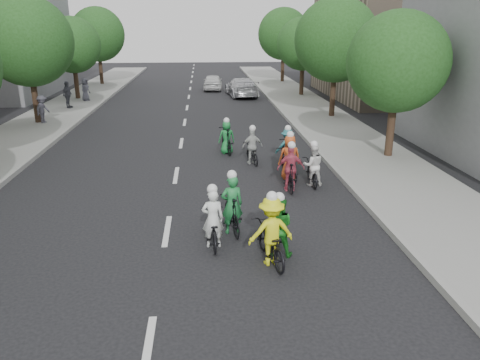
{
  "coord_description": "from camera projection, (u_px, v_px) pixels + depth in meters",
  "views": [
    {
      "loc": [
        1.06,
        -11.85,
        5.39
      ],
      "look_at": [
        2.11,
        1.25,
        1.0
      ],
      "focal_mm": 35.0,
      "sensor_mm": 36.0,
      "label": 1
    }
  ],
  "objects": [
    {
      "name": "cyclist_1",
      "position": [
        278.0,
        231.0,
        11.36
      ],
      "size": [
        0.81,
        1.73,
        1.63
      ],
      "rotation": [
        0.0,
        0.0,
        2.97
      ],
      "color": "black",
      "rests_on": "ground"
    },
    {
      "name": "cyclist_8",
      "position": [
        252.0,
        150.0,
        18.9
      ],
      "size": [
        0.89,
        1.61,
        1.59
      ],
      "rotation": [
        0.0,
        0.0,
        3.32
      ],
      "color": "black",
      "rests_on": "ground"
    },
    {
      "name": "cyclist_0",
      "position": [
        213.0,
        226.0,
        11.85
      ],
      "size": [
        0.63,
        1.65,
        1.68
      ],
      "rotation": [
        0.0,
        0.0,
        3.18
      ],
      "color": "black",
      "rests_on": "ground"
    },
    {
      "name": "follow_car_lead",
      "position": [
        241.0,
        87.0,
        36.53
      ],
      "size": [
        2.53,
        5.16,
        1.44
      ],
      "primitive_type": "imported",
      "rotation": [
        0.0,
        0.0,
        3.25
      ],
      "color": "silver",
      "rests_on": "ground"
    },
    {
      "name": "ground",
      "position": [
        167.0,
        231.0,
        12.83
      ],
      "size": [
        120.0,
        120.0,
        0.0
      ],
      "primitive_type": "plane",
      "color": "black",
      "rests_on": "ground"
    },
    {
      "name": "curb_left",
      "position": [
        51.0,
        144.0,
        21.8
      ],
      "size": [
        0.18,
        80.0,
        0.18
      ],
      "primitive_type": "cube",
      "color": "#999993",
      "rests_on": "ground"
    },
    {
      "name": "cyclist_5",
      "position": [
        232.0,
        210.0,
        12.6
      ],
      "size": [
        0.76,
        1.78,
        1.78
      ],
      "rotation": [
        0.0,
        0.0,
        3.3
      ],
      "color": "black",
      "rests_on": "ground"
    },
    {
      "name": "cyclist_7",
      "position": [
        287.0,
        149.0,
        18.75
      ],
      "size": [
        0.99,
        1.71,
        1.62
      ],
      "rotation": [
        0.0,
        0.0,
        3.22
      ],
      "color": "black",
      "rests_on": "ground"
    },
    {
      "name": "tree_l_4",
      "position": [
        72.0,
        45.0,
        33.65
      ],
      "size": [
        4.0,
        4.0,
        5.97
      ],
      "color": "black",
      "rests_on": "ground"
    },
    {
      "name": "curb_right",
      "position": [
        306.0,
        139.0,
        22.72
      ],
      "size": [
        0.18,
        80.0,
        0.18
      ],
      "primitive_type": "cube",
      "color": "#999993",
      "rests_on": "ground"
    },
    {
      "name": "tree_r_1",
      "position": [
        336.0,
        40.0,
        26.82
      ],
      "size": [
        4.8,
        4.8,
        6.93
      ],
      "color": "black",
      "rests_on": "ground"
    },
    {
      "name": "spectator_1",
      "position": [
        67.0,
        95.0,
        30.51
      ],
      "size": [
        0.62,
        1.08,
        1.74
      ],
      "primitive_type": "imported",
      "rotation": [
        0.0,
        0.0,
        1.37
      ],
      "color": "#51525E",
      "rests_on": "sidewalk_left"
    },
    {
      "name": "sidewalk_left",
      "position": [
        8.0,
        145.0,
        21.66
      ],
      "size": [
        4.0,
        80.0,
        0.15
      ],
      "primitive_type": "cube",
      "color": "gray",
      "rests_on": "ground"
    },
    {
      "name": "cyclist_9",
      "position": [
        227.0,
        139.0,
        20.39
      ],
      "size": [
        0.82,
        1.96,
        1.59
      ],
      "rotation": [
        0.0,
        0.0,
        3.29
      ],
      "color": "black",
      "rests_on": "ground"
    },
    {
      "name": "cyclist_6",
      "position": [
        312.0,
        169.0,
        16.37
      ],
      "size": [
        0.73,
        1.7,
        1.61
      ],
      "rotation": [
        0.0,
        0.0,
        3.1
      ],
      "color": "black",
      "rests_on": "ground"
    },
    {
      "name": "spectator_0",
      "position": [
        43.0,
        109.0,
        25.93
      ],
      "size": [
        0.86,
        1.12,
        1.54
      ],
      "primitive_type": "imported",
      "rotation": [
        0.0,
        0.0,
        1.25
      ],
      "color": "#4C4A57",
      "rests_on": "sidewalk_left"
    },
    {
      "name": "spectator_2",
      "position": [
        85.0,
        90.0,
        33.42
      ],
      "size": [
        0.77,
        0.91,
        1.58
      ],
      "primitive_type": "imported",
      "rotation": [
        0.0,
        0.0,
        1.16
      ],
      "color": "#4C4C59",
      "rests_on": "sidewalk_left"
    },
    {
      "name": "tree_r_0",
      "position": [
        398.0,
        62.0,
        18.48
      ],
      "size": [
        4.0,
        4.0,
        5.97
      ],
      "color": "black",
      "rests_on": "ground"
    },
    {
      "name": "tree_l_3",
      "position": [
        27.0,
        41.0,
        24.96
      ],
      "size": [
        4.8,
        4.8,
        6.93
      ],
      "color": "black",
      "rests_on": "ground"
    },
    {
      "name": "tree_r_3",
      "position": [
        284.0,
        34.0,
        43.84
      ],
      "size": [
        4.8,
        4.8,
        6.93
      ],
      "color": "black",
      "rests_on": "ground"
    },
    {
      "name": "cyclist_3",
      "position": [
        290.0,
        172.0,
        15.79
      ],
      "size": [
        0.94,
        1.7,
        1.72
      ],
      "rotation": [
        0.0,
        0.0,
        3.09
      ],
      "color": "black",
      "rests_on": "ground"
    },
    {
      "name": "sidewalk_right",
      "position": [
        346.0,
        138.0,
        22.87
      ],
      "size": [
        4.0,
        80.0,
        0.15
      ],
      "primitive_type": "cube",
      "color": "gray",
      "rests_on": "ground"
    },
    {
      "name": "follow_car_trail",
      "position": [
        213.0,
        82.0,
        40.14
      ],
      "size": [
        1.73,
        3.96,
        1.33
      ],
      "primitive_type": "imported",
      "rotation": [
        0.0,
        0.0,
        3.1
      ],
      "color": "silver",
      "rests_on": "ground"
    },
    {
      "name": "tree_r_2",
      "position": [
        303.0,
        44.0,
        35.5
      ],
      "size": [
        4.0,
        4.0,
        5.97
      ],
      "color": "black",
      "rests_on": "ground"
    },
    {
      "name": "bldg_se",
      "position": [
        398.0,
        43.0,
        35.47
      ],
      "size": [
        10.0,
        14.0,
        8.0
      ],
      "primitive_type": "cube",
      "color": "gray",
      "rests_on": "ground"
    },
    {
      "name": "cyclist_2",
      "position": [
        271.0,
        237.0,
        10.94
      ],
      "size": [
        1.17,
        1.91,
        1.81
      ],
      "rotation": [
        0.0,
        0.0,
        3.33
      ],
      "color": "black",
      "rests_on": "ground"
    },
    {
      "name": "tree_l_5",
      "position": [
        98.0,
        34.0,
        41.98
      ],
      "size": [
        4.8,
        4.8,
        6.93
      ],
      "color": "black",
      "rests_on": "ground"
    },
    {
      "name": "cyclist_4",
      "position": [
        289.0,
        162.0,
        17.04
      ],
      "size": [
        0.88,
        2.03,
        1.78
      ],
      "rotation": [
        0.0,
        0.0,
        3.24
      ],
      "color": "black",
      "rests_on": "ground"
    }
  ]
}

